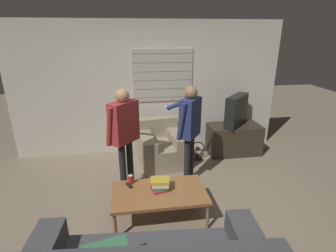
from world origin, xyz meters
name	(u,v)px	position (x,y,z in m)	size (l,w,h in m)	color
ground_plane	(164,209)	(0.00, 0.00, 0.00)	(16.00, 16.00, 0.00)	#7F705B
wall_back	(150,89)	(0.01, 2.03, 1.28)	(5.20, 0.08, 2.55)	#BCB7A8
armchair_beige	(161,146)	(0.14, 1.43, 0.31)	(0.91, 1.00, 0.78)	gray
coffee_table	(159,194)	(-0.08, -0.17, 0.37)	(1.20, 0.68, 0.41)	brown
tv_stand	(234,139)	(1.64, 1.60, 0.29)	(1.01, 0.55, 0.59)	#33281E
tv	(236,111)	(1.64, 1.60, 0.89)	(0.62, 0.65, 0.60)	black
person_left_standing	(124,128)	(-0.50, 0.61, 1.01)	(0.51, 0.81, 1.59)	black
person_right_standing	(189,124)	(0.49, 0.68, 1.00)	(0.52, 0.74, 1.59)	black
book_stack	(160,184)	(-0.06, -0.12, 0.49)	(0.26, 0.23, 0.15)	maroon
soda_can	(131,179)	(-0.44, 0.08, 0.47)	(0.07, 0.07, 0.13)	red
spare_remote	(129,185)	(-0.46, 0.02, 0.42)	(0.09, 0.13, 0.02)	black
floor_fan	(197,151)	(0.85, 1.43, 0.16)	(0.29, 0.20, 0.36)	black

